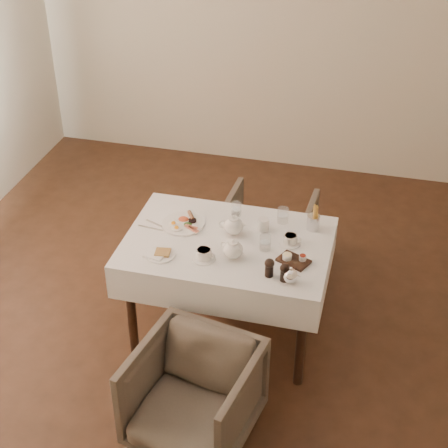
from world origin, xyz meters
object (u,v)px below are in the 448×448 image
armchair_near (194,395)px  armchair_far (268,235)px  table (227,256)px  teapot_centre (234,225)px  breakfast_plate (183,223)px

armchair_near → armchair_far: 1.65m
table → teapot_centre: teapot_centre is taller
table → armchair_far: (0.12, 0.78, -0.34)m
table → teapot_centre: bearing=79.2°
armchair_far → teapot_centre: bearing=84.6°
armchair_near → breakfast_plate: (-0.34, 0.98, 0.46)m
armchair_far → breakfast_plate: 0.93m
armchair_near → breakfast_plate: breakfast_plate is taller
armchair_near → armchair_far: bearing=97.8°
breakfast_plate → teapot_centre: bearing=-9.7°
armchair_near → teapot_centre: (-0.01, 0.96, 0.52)m
armchair_near → table: bearing=102.6°
armchair_far → breakfast_plate: bearing=59.6°
breakfast_plate → teapot_centre: (0.34, -0.02, 0.06)m
armchair_far → teapot_centre: (-0.10, -0.69, 0.53)m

